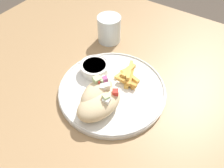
{
  "coord_description": "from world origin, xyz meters",
  "views": [
    {
      "loc": [
        -0.29,
        -0.26,
        1.26
      ],
      "look_at": [
        0.04,
        -0.05,
        0.81
      ],
      "focal_mm": 35.0,
      "sensor_mm": 36.0,
      "label": 1
    }
  ],
  "objects_px": {
    "pita_sandwich_far": "(97,93)",
    "pita_sandwich_near": "(99,104)",
    "sauce_ramekin": "(95,67)",
    "water_glass": "(109,30)",
    "plate": "(112,90)",
    "fries_pile": "(129,75)"
  },
  "relations": [
    {
      "from": "sauce_ramekin",
      "to": "pita_sandwich_near",
      "type": "bearing_deg",
      "value": -138.23
    },
    {
      "from": "pita_sandwich_far",
      "to": "fries_pile",
      "type": "relative_size",
      "value": 1.22
    },
    {
      "from": "plate",
      "to": "sauce_ramekin",
      "type": "bearing_deg",
      "value": 71.15
    },
    {
      "from": "plate",
      "to": "pita_sandwich_near",
      "type": "bearing_deg",
      "value": -170.51
    },
    {
      "from": "plate",
      "to": "pita_sandwich_far",
      "type": "relative_size",
      "value": 2.6
    },
    {
      "from": "pita_sandwich_near",
      "to": "plate",
      "type": "bearing_deg",
      "value": 22.62
    },
    {
      "from": "sauce_ramekin",
      "to": "fries_pile",
      "type": "bearing_deg",
      "value": -71.39
    },
    {
      "from": "pita_sandwich_near",
      "to": "fries_pile",
      "type": "relative_size",
      "value": 1.48
    },
    {
      "from": "plate",
      "to": "water_glass",
      "type": "bearing_deg",
      "value": 35.86
    },
    {
      "from": "water_glass",
      "to": "fries_pile",
      "type": "bearing_deg",
      "value": -130.17
    },
    {
      "from": "pita_sandwich_near",
      "to": "sauce_ramekin",
      "type": "distance_m",
      "value": 0.14
    },
    {
      "from": "pita_sandwich_near",
      "to": "pita_sandwich_far",
      "type": "distance_m",
      "value": 0.03
    },
    {
      "from": "plate",
      "to": "sauce_ramekin",
      "type": "relative_size",
      "value": 3.5
    },
    {
      "from": "plate",
      "to": "pita_sandwich_near",
      "type": "xyz_separation_m",
      "value": [
        -0.08,
        -0.01,
        0.03
      ]
    },
    {
      "from": "pita_sandwich_far",
      "to": "sauce_ramekin",
      "type": "bearing_deg",
      "value": 38.91
    },
    {
      "from": "plate",
      "to": "fries_pile",
      "type": "xyz_separation_m",
      "value": [
        0.06,
        -0.02,
        0.02
      ]
    },
    {
      "from": "fries_pile",
      "to": "water_glass",
      "type": "relative_size",
      "value": 1.04
    },
    {
      "from": "pita_sandwich_near",
      "to": "sauce_ramekin",
      "type": "bearing_deg",
      "value": 54.91
    },
    {
      "from": "fries_pile",
      "to": "water_glass",
      "type": "height_order",
      "value": "water_glass"
    },
    {
      "from": "pita_sandwich_far",
      "to": "pita_sandwich_near",
      "type": "bearing_deg",
      "value": -135.74
    },
    {
      "from": "pita_sandwich_far",
      "to": "water_glass",
      "type": "distance_m",
      "value": 0.28
    },
    {
      "from": "plate",
      "to": "pita_sandwich_near",
      "type": "distance_m",
      "value": 0.08
    }
  ]
}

